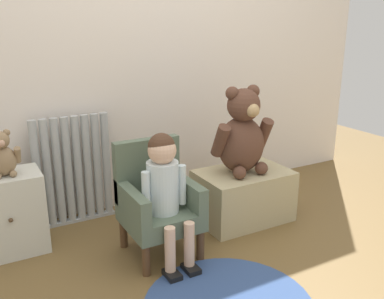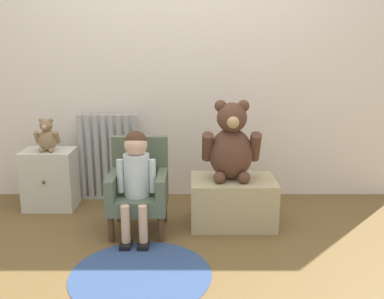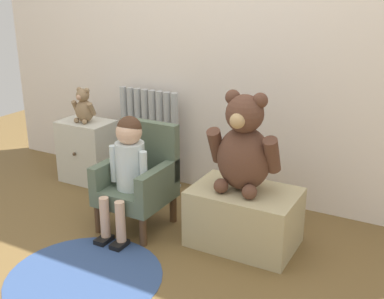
{
  "view_description": "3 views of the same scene",
  "coord_description": "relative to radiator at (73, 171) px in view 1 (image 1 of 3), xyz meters",
  "views": [
    {
      "loc": [
        -1.11,
        -1.51,
        1.27
      ],
      "look_at": [
        0.03,
        0.55,
        0.55
      ],
      "focal_mm": 40.0,
      "sensor_mm": 36.0,
      "label": 1
    },
    {
      "loc": [
        0.14,
        -2.26,
        1.25
      ],
      "look_at": [
        0.15,
        0.46,
        0.57
      ],
      "focal_mm": 40.0,
      "sensor_mm": 36.0,
      "label": 2
    },
    {
      "loc": [
        1.34,
        -1.69,
        1.42
      ],
      "look_at": [
        0.12,
        0.52,
        0.53
      ],
      "focal_mm": 45.0,
      "sensor_mm": 36.0,
      "label": 3
    }
  ],
  "objects": [
    {
      "name": "large_teddy_bear",
      "position": [
        0.94,
        -0.49,
        0.23
      ],
      "size": [
        0.4,
        0.28,
        0.55
      ],
      "color": "brown",
      "rests_on": "low_bench"
    },
    {
      "name": "radiator",
      "position": [
        0.0,
        0.0,
        0.0
      ],
      "size": [
        0.5,
        0.05,
        0.7
      ],
      "color": "#A4A9AA",
      "rests_on": "ground_plane"
    },
    {
      "name": "child_figure",
      "position": [
        0.31,
        -0.69,
        0.11
      ],
      "size": [
        0.25,
        0.35,
        0.71
      ],
      "color": "silver",
      "rests_on": "ground_plane"
    },
    {
      "name": "low_bench",
      "position": [
        0.96,
        -0.5,
        -0.18
      ],
      "size": [
        0.59,
        0.39,
        0.33
      ],
      "primitive_type": "cube",
      "color": "tan",
      "rests_on": "ground_plane"
    },
    {
      "name": "ground_plane",
      "position": [
        0.53,
        -1.07,
        -0.35
      ],
      "size": [
        6.0,
        6.0,
        0.0
      ],
      "primitive_type": "plane",
      "color": "brown"
    },
    {
      "name": "small_dresser",
      "position": [
        -0.42,
        -0.19,
        -0.12
      ],
      "size": [
        0.38,
        0.29,
        0.46
      ],
      "color": "beige",
      "rests_on": "ground_plane"
    },
    {
      "name": "child_armchair",
      "position": [
        0.31,
        -0.58,
        -0.05
      ],
      "size": [
        0.38,
        0.39,
        0.63
      ],
      "color": "#52614D",
      "rests_on": "ground_plane"
    },
    {
      "name": "small_teddy_bear",
      "position": [
        -0.41,
        -0.21,
        0.22
      ],
      "size": [
        0.18,
        0.13,
        0.25
      ],
      "color": "#8A6F4F",
      "rests_on": "small_dresser"
    },
    {
      "name": "back_wall",
      "position": [
        0.53,
        0.12,
        0.85
      ],
      "size": [
        3.8,
        0.05,
        2.4
      ],
      "primitive_type": "cube",
      "color": "silver",
      "rests_on": "ground_plane"
    }
  ]
}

